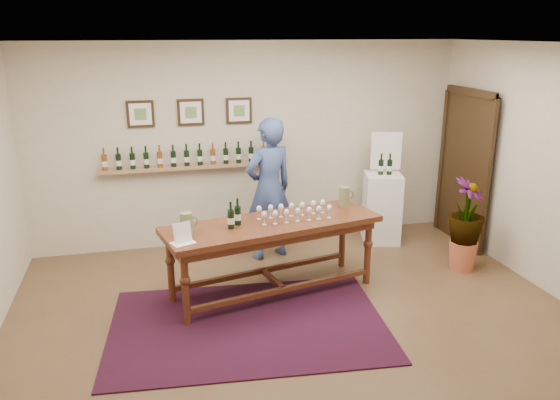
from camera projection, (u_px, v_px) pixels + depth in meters
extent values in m
plane|color=brown|center=(299.00, 322.00, 5.70)|extent=(6.00, 6.00, 0.00)
plane|color=beige|center=(250.00, 145.00, 7.60)|extent=(6.00, 0.00, 6.00)
plane|color=beige|center=(429.00, 321.00, 2.97)|extent=(6.00, 0.00, 6.00)
plane|color=white|center=(302.00, 44.00, 4.87)|extent=(6.00, 6.00, 0.00)
cube|color=tan|center=(194.00, 167.00, 7.40)|extent=(2.50, 0.16, 0.04)
cube|color=black|center=(467.00, 170.00, 7.65)|extent=(0.10, 1.00, 2.10)
cube|color=black|center=(464.00, 170.00, 7.64)|extent=(0.04, 1.12, 2.22)
cube|color=black|center=(140.00, 114.00, 7.09)|extent=(0.35, 0.03, 0.35)
cube|color=white|center=(140.00, 114.00, 7.07)|extent=(0.28, 0.01, 0.28)
cube|color=#689349|center=(140.00, 114.00, 7.07)|extent=(0.15, 0.00, 0.15)
cube|color=black|center=(191.00, 112.00, 7.24)|extent=(0.35, 0.03, 0.35)
cube|color=white|center=(191.00, 112.00, 7.23)|extent=(0.28, 0.01, 0.28)
cube|color=#689349|center=(191.00, 112.00, 7.22)|extent=(0.15, 0.00, 0.15)
cube|color=black|center=(239.00, 111.00, 7.40)|extent=(0.35, 0.03, 0.35)
cube|color=white|center=(239.00, 111.00, 7.38)|extent=(0.28, 0.01, 0.28)
cube|color=#689349|center=(239.00, 111.00, 7.38)|extent=(0.15, 0.00, 0.15)
cube|color=#480C16|center=(248.00, 325.00, 5.64)|extent=(2.98, 2.14, 0.02)
cube|color=#4F1E13|center=(273.00, 224.00, 6.12)|extent=(2.57, 1.28, 0.07)
cube|color=#4F1E13|center=(273.00, 231.00, 6.14)|extent=(2.41, 1.12, 0.11)
cylinder|color=#4F1E13|center=(186.00, 289.00, 5.53)|extent=(0.09, 0.09, 0.80)
cylinder|color=#4F1E13|center=(368.00, 252.00, 6.48)|extent=(0.09, 0.09, 0.80)
cylinder|color=#4F1E13|center=(171.00, 269.00, 6.01)|extent=(0.09, 0.09, 0.80)
cylinder|color=#4F1E13|center=(342.00, 237.00, 6.96)|extent=(0.09, 0.09, 0.80)
cube|color=#4F1E13|center=(284.00, 289.00, 6.08)|extent=(2.20, 0.52, 0.06)
cube|color=#4F1E13|center=(263.00, 271.00, 6.56)|extent=(2.20, 0.52, 0.06)
cube|color=#4F1E13|center=(273.00, 280.00, 6.32)|extent=(0.17, 0.56, 0.06)
cube|color=white|center=(182.00, 233.00, 5.47)|extent=(0.27, 0.24, 0.21)
cube|color=white|center=(382.00, 208.00, 7.78)|extent=(0.61, 0.61, 1.00)
cube|color=white|center=(386.00, 151.00, 7.71)|extent=(0.42, 0.13, 0.59)
cone|color=#C46041|center=(462.00, 255.00, 6.92)|extent=(0.36, 0.36, 0.38)
imported|color=#173A1A|center=(466.00, 217.00, 6.77)|extent=(0.77, 0.77, 0.65)
imported|color=#35497F|center=(269.00, 189.00, 7.11)|extent=(0.79, 0.64, 1.88)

